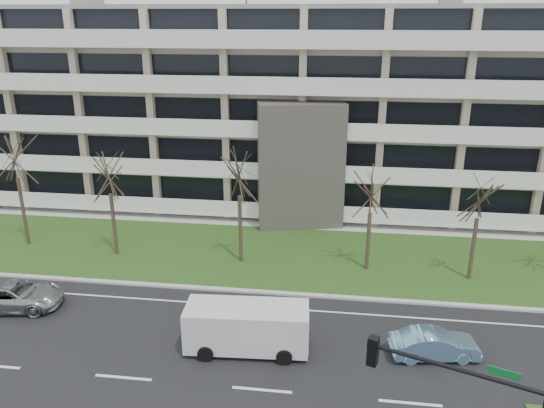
# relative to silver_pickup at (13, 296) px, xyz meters

# --- Properties ---
(ground) EXTENTS (160.00, 160.00, 0.00)m
(ground) POSITION_rel_silver_pickup_xyz_m (13.96, -4.77, -0.70)
(ground) COLOR black
(ground) RESTS_ON ground
(grass_verge) EXTENTS (90.00, 10.00, 0.06)m
(grass_verge) POSITION_rel_silver_pickup_xyz_m (13.96, 8.23, -0.67)
(grass_verge) COLOR #304B19
(grass_verge) RESTS_ON ground
(curb) EXTENTS (90.00, 0.35, 0.12)m
(curb) POSITION_rel_silver_pickup_xyz_m (13.96, 3.23, -0.64)
(curb) COLOR #B2B2AD
(curb) RESTS_ON ground
(sidewalk) EXTENTS (90.00, 2.00, 0.08)m
(sidewalk) POSITION_rel_silver_pickup_xyz_m (13.96, 13.73, -0.66)
(sidewalk) COLOR #B2B2AD
(sidewalk) RESTS_ON ground
(lane_edge_line) EXTENTS (90.00, 0.12, 0.01)m
(lane_edge_line) POSITION_rel_silver_pickup_xyz_m (13.96, 1.73, -0.70)
(lane_edge_line) COLOR white
(lane_edge_line) RESTS_ON ground
(apartment_building) EXTENTS (60.50, 15.10, 18.75)m
(apartment_building) POSITION_rel_silver_pickup_xyz_m (13.95, 20.55, 6.91)
(apartment_building) COLOR #C2B097
(apartment_building) RESTS_ON ground
(silver_pickup) EXTENTS (5.36, 3.07, 1.41)m
(silver_pickup) POSITION_rel_silver_pickup_xyz_m (0.00, 0.00, 0.00)
(silver_pickup) COLOR #A4A7AC
(silver_pickup) RESTS_ON ground
(blue_sedan) EXTENTS (4.12, 1.97, 1.30)m
(blue_sedan) POSITION_rel_silver_pickup_xyz_m (21.32, -1.51, -0.05)
(blue_sedan) COLOR #77A6CF
(blue_sedan) RESTS_ON ground
(white_van) EXTENTS (5.74, 2.59, 2.18)m
(white_van) POSITION_rel_silver_pickup_xyz_m (12.93, -1.99, 0.60)
(white_van) COLOR silver
(white_van) RESTS_ON ground
(tree_1) EXTENTS (4.19, 4.19, 8.38)m
(tree_1) POSITION_rel_silver_pickup_xyz_m (-3.85, 7.70, 5.81)
(tree_1) COLOR #382B21
(tree_1) RESTS_ON ground
(tree_2) EXTENTS (3.69, 3.69, 7.38)m
(tree_2) POSITION_rel_silver_pickup_xyz_m (2.69, 6.99, 5.04)
(tree_2) COLOR #382B21
(tree_2) RESTS_ON ground
(tree_3) EXTENTS (3.90, 3.90, 7.80)m
(tree_3) POSITION_rel_silver_pickup_xyz_m (10.85, 7.00, 5.36)
(tree_3) COLOR #382B21
(tree_3) RESTS_ON ground
(tree_4) EXTENTS (3.28, 3.28, 6.56)m
(tree_4) POSITION_rel_silver_pickup_xyz_m (18.62, 6.97, 4.39)
(tree_4) COLOR #382B21
(tree_4) RESTS_ON ground
(tree_5) EXTENTS (3.41, 3.41, 6.81)m
(tree_5) POSITION_rel_silver_pickup_xyz_m (24.53, 6.48, 4.59)
(tree_5) COLOR #382B21
(tree_5) RESTS_ON ground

